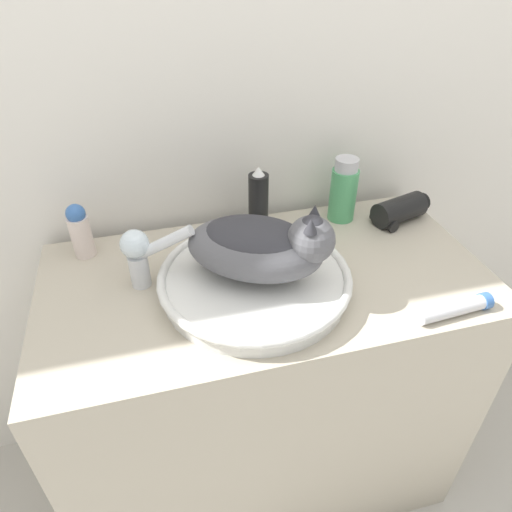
{
  "coord_description": "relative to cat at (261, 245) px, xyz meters",
  "views": [
    {
      "loc": [
        -0.24,
        -0.53,
        1.48
      ],
      "look_at": [
        -0.04,
        0.22,
        0.91
      ],
      "focal_mm": 32.0,
      "sensor_mm": 36.0,
      "label": 1
    }
  ],
  "objects": [
    {
      "name": "sink_basin",
      "position": [
        -0.01,
        0.01,
        -0.1
      ],
      "size": [
        0.43,
        0.43,
        0.05
      ],
      "color": "silver",
      "rests_on": "vanity_counter"
    },
    {
      "name": "wall_back",
      "position": [
        0.03,
        0.37,
        0.26
      ],
      "size": [
        8.0,
        0.05,
        2.4
      ],
      "color": "silver",
      "rests_on": "ground_plane"
    },
    {
      "name": "deodorant_stick",
      "position": [
        -0.38,
        0.24,
        -0.05
      ],
      "size": [
        0.05,
        0.05,
        0.14
      ],
      "color": "silver",
      "rests_on": "vanity_counter"
    },
    {
      "name": "hair_dryer",
      "position": [
        0.44,
        0.19,
        -0.09
      ],
      "size": [
        0.18,
        0.11,
        0.07
      ],
      "rotation": [
        0.0,
        0.0,
        0.28
      ],
      "color": "black",
      "rests_on": "vanity_counter"
    },
    {
      "name": "hairspray_can_black",
      "position": [
        0.06,
        0.24,
        -0.04
      ],
      "size": [
        0.05,
        0.05,
        0.18
      ],
      "color": "black",
      "rests_on": "vanity_counter"
    },
    {
      "name": "mouthwash_bottle",
      "position": [
        0.3,
        0.24,
        -0.04
      ],
      "size": [
        0.07,
        0.07,
        0.18
      ],
      "color": "#4CA366",
      "rests_on": "vanity_counter"
    },
    {
      "name": "cream_tube",
      "position": [
        0.37,
        -0.18,
        -0.11
      ],
      "size": [
        0.17,
        0.05,
        0.04
      ],
      "rotation": [
        0.0,
        0.0,
        0.07
      ],
      "color": "silver",
      "rests_on": "vanity_counter"
    },
    {
      "name": "faucet",
      "position": [
        -0.25,
        0.09,
        -0.03
      ],
      "size": [
        0.16,
        0.09,
        0.16
      ],
      "rotation": [
        0.0,
        0.0,
        -0.33
      ],
      "color": "silver",
      "rests_on": "vanity_counter"
    },
    {
      "name": "vanity_counter",
      "position": [
        0.03,
        0.05,
        -0.53
      ],
      "size": [
        1.04,
        0.53,
        0.81
      ],
      "color": "#B2A893",
      "rests_on": "ground_plane"
    },
    {
      "name": "cat",
      "position": [
        0.0,
        0.0,
        0.0
      ],
      "size": [
        0.34,
        0.32,
        0.17
      ],
      "rotation": [
        0.0,
        0.0,
        5.79
      ],
      "color": "#56565B",
      "rests_on": "sink_basin"
    }
  ]
}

